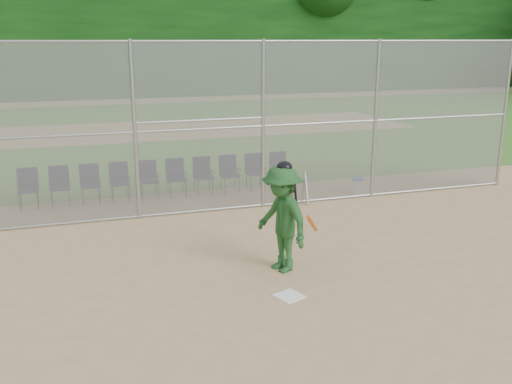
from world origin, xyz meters
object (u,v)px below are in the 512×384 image
object	(u,v)px
batter_at_plate	(282,218)
chair_0	(28,189)
home_plate	(289,296)
water_cooler	(357,186)

from	to	relation	value
batter_at_plate	chair_0	size ratio (longest dim) A/B	2.07
home_plate	water_cooler	xyz separation A→B (m)	(4.04, 5.33, 0.20)
batter_at_plate	chair_0	xyz separation A→B (m)	(-4.48, 5.52, -0.48)
batter_at_plate	water_cooler	distance (m)	5.74
batter_at_plate	water_cooler	xyz separation A→B (m)	(3.77, 4.26, -0.75)
water_cooler	home_plate	bearing A→B (deg)	-127.16
batter_at_plate	water_cooler	bearing A→B (deg)	48.46
home_plate	batter_at_plate	distance (m)	1.46
water_cooler	chair_0	bearing A→B (deg)	171.33
home_plate	chair_0	world-z (taller)	chair_0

